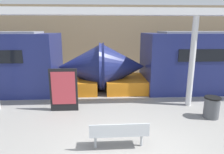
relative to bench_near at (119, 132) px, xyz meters
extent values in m
cube|color=#9E8460|center=(0.24, 9.95, 2.00)|extent=(56.00, 0.20, 5.00)
cone|color=navy|center=(0.67, 5.65, 0.81)|extent=(2.49, 2.63, 2.63)
cube|color=orange|center=(0.91, 5.65, -0.15)|extent=(2.24, 2.46, 0.70)
cone|color=navy|center=(-1.57, 5.65, 0.81)|extent=(2.49, 2.63, 2.63)
cube|color=orange|center=(-1.80, 5.65, -0.15)|extent=(2.24, 2.46, 0.70)
cube|color=#ADB2B7|center=(0.00, 0.08, -0.05)|extent=(1.67, 0.46, 0.04)
cube|color=#ADB2B7|center=(0.00, -0.12, 0.14)|extent=(1.67, 0.06, 0.34)
cylinder|color=#ADB2B7|center=(-0.67, 0.07, -0.29)|extent=(0.07, 0.07, 0.43)
cylinder|color=#ADB2B7|center=(0.67, 0.08, -0.29)|extent=(0.07, 0.07, 0.43)
cylinder|color=#4C4F54|center=(3.71, 1.84, -0.12)|extent=(0.56, 0.56, 0.77)
cylinder|color=black|center=(3.71, 1.84, 0.30)|extent=(0.59, 0.59, 0.06)
cube|color=black|center=(-2.02, 2.81, 0.39)|extent=(1.13, 0.06, 1.79)
cube|color=#B73842|center=(-2.02, 2.78, 0.48)|extent=(0.96, 0.01, 1.36)
cylinder|color=silver|center=(3.39, 3.15, 1.42)|extent=(0.24, 0.24, 3.85)
cube|color=silver|center=(3.39, 3.15, 3.49)|extent=(28.00, 0.60, 0.28)
camera|label=1|loc=(-0.47, -5.06, 2.83)|focal=32.00mm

